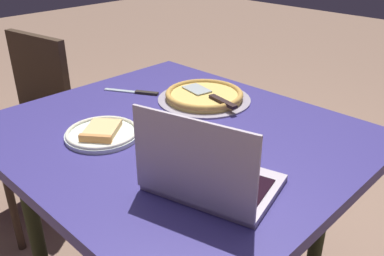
# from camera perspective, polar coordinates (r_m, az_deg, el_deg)

# --- Properties ---
(dining_table) EXTENTS (1.16, 1.02, 0.74)m
(dining_table) POSITION_cam_1_polar(r_m,az_deg,el_deg) (1.39, -2.24, -3.16)
(dining_table) COLOR navy
(dining_table) RESTS_ON ground_plane
(laptop) EXTENTS (0.36, 0.30, 0.24)m
(laptop) POSITION_cam_1_polar(r_m,az_deg,el_deg) (1.03, 2.24, -6.64)
(laptop) COLOR #BBADB8
(laptop) RESTS_ON dining_table
(pizza_plate) EXTENTS (0.24, 0.24, 0.04)m
(pizza_plate) POSITION_cam_1_polar(r_m,az_deg,el_deg) (1.34, -12.34, -0.67)
(pizza_plate) COLOR white
(pizza_plate) RESTS_ON dining_table
(pizza_tray) EXTENTS (0.36, 0.36, 0.04)m
(pizza_tray) POSITION_cam_1_polar(r_m,az_deg,el_deg) (1.58, 1.71, 4.49)
(pizza_tray) COLOR #A096A4
(pizza_tray) RESTS_ON dining_table
(table_knife) EXTENTS (0.21, 0.13, 0.01)m
(table_knife) POSITION_cam_1_polar(r_m,az_deg,el_deg) (1.67, -7.66, 4.95)
(table_knife) COLOR #B1C2C5
(table_knife) RESTS_ON dining_table
(chair_near) EXTENTS (0.47, 0.47, 0.90)m
(chair_near) POSITION_cam_1_polar(r_m,az_deg,el_deg) (2.13, -21.83, 1.08)
(chair_near) COLOR #392A1E
(chair_near) RESTS_ON ground_plane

